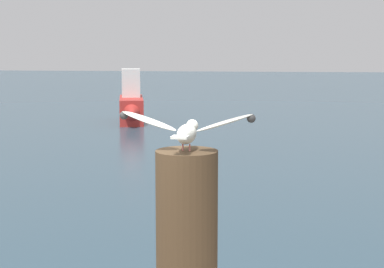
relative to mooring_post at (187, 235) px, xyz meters
The scene contains 3 objects.
mooring_post is the anchor object (origin of this frame).
seagull 0.56m from the mooring_post, 83.88° to the left, with size 0.70×0.39×0.20m.
boat_red 19.82m from the mooring_post, 102.40° to the left, with size 1.43×3.33×1.91m.
Camera 1 is at (1.56, -3.71, 2.85)m, focal length 60.58 mm.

